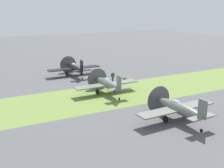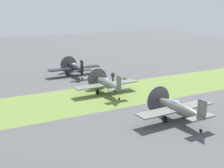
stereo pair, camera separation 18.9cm
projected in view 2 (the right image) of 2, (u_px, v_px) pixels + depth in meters
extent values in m
plane|color=#515154|center=(82.00, 76.00, 51.16)|extent=(160.00, 160.00, 0.00)
cube|color=olive|center=(114.00, 94.00, 40.51)|extent=(120.00, 11.00, 0.01)
ellipsoid|color=black|center=(75.00, 68.00, 51.19)|extent=(1.39, 6.87, 1.25)
cube|color=black|center=(74.00, 68.00, 51.57)|extent=(9.70, 1.91, 0.14)
cube|color=black|center=(82.00, 66.00, 48.32)|extent=(0.12, 1.11, 1.91)
cube|color=black|center=(82.00, 70.00, 48.53)|extent=(3.24, 0.97, 0.10)
cone|color=#B7B24C|center=(68.00, 64.00, 54.30)|extent=(0.66, 0.72, 0.64)
cylinder|color=#4C4C51|center=(68.00, 64.00, 54.13)|extent=(3.22, 0.11, 3.22)
ellipsoid|color=#8CB2C6|center=(74.00, 65.00, 51.59)|extent=(0.73, 1.42, 0.70)
cylinder|color=black|center=(67.00, 74.00, 51.23)|extent=(0.24, 0.69, 0.68)
cylinder|color=black|center=(67.00, 71.00, 51.11)|extent=(0.12, 0.12, 0.97)
cylinder|color=black|center=(82.00, 72.00, 52.59)|extent=(0.24, 0.69, 0.68)
cylinder|color=black|center=(82.00, 70.00, 52.47)|extent=(0.12, 0.12, 0.97)
cylinder|color=black|center=(82.00, 78.00, 48.81)|extent=(0.13, 0.32, 0.32)
ellipsoid|color=slate|center=(108.00, 84.00, 40.37)|extent=(1.36, 6.86, 1.25)
cube|color=slate|center=(107.00, 84.00, 40.75)|extent=(9.68, 1.86, 0.14)
cube|color=slate|center=(119.00, 83.00, 37.49)|extent=(0.12, 1.11, 1.91)
cube|color=slate|center=(119.00, 89.00, 37.70)|extent=(3.23, 0.96, 0.10)
cone|color=#B7B24C|center=(97.00, 79.00, 43.48)|extent=(0.65, 0.71, 0.64)
cylinder|color=#4C4C51|center=(97.00, 79.00, 43.31)|extent=(3.22, 0.09, 3.22)
ellipsoid|color=#8CB2C6|center=(106.00, 80.00, 40.76)|extent=(0.73, 1.42, 0.70)
cylinder|color=black|center=(97.00, 92.00, 40.41)|extent=(0.23, 0.69, 0.68)
cylinder|color=black|center=(97.00, 89.00, 40.29)|extent=(0.12, 0.12, 0.97)
cylinder|color=black|center=(115.00, 89.00, 41.76)|extent=(0.23, 0.69, 0.68)
cylinder|color=black|center=(115.00, 86.00, 41.63)|extent=(0.12, 0.12, 0.97)
cylinder|color=black|center=(119.00, 99.00, 37.98)|extent=(0.13, 0.32, 0.32)
ellipsoid|color=slate|center=(179.00, 108.00, 30.59)|extent=(1.51, 6.97, 1.26)
cube|color=slate|center=(176.00, 109.00, 30.97)|extent=(9.84, 2.08, 0.14)
cube|color=slate|center=(202.00, 109.00, 27.70)|extent=(0.14, 1.12, 1.94)
cube|color=slate|center=(201.00, 117.00, 27.91)|extent=(3.29, 1.03, 0.10)
cone|color=#B7B24C|center=(157.00, 99.00, 33.70)|extent=(0.68, 0.74, 0.65)
cylinder|color=#4C4C51|center=(158.00, 100.00, 33.53)|extent=(3.26, 0.16, 3.26)
ellipsoid|color=#8CB2C6|center=(175.00, 103.00, 30.98)|extent=(0.76, 1.45, 0.71)
cylinder|color=black|center=(165.00, 119.00, 30.60)|extent=(0.25, 0.70, 0.69)
cylinder|color=black|center=(165.00, 115.00, 30.47)|extent=(0.12, 0.12, 0.98)
cylinder|color=black|center=(185.00, 114.00, 32.02)|extent=(0.25, 0.70, 0.69)
cylinder|color=black|center=(185.00, 110.00, 31.89)|extent=(0.12, 0.12, 0.98)
cylinder|color=black|center=(201.00, 131.00, 28.20)|extent=(0.13, 0.33, 0.33)
cylinder|color=#2D3342|center=(113.00, 79.00, 47.07)|extent=(0.30, 0.30, 0.88)
cylinder|color=#2D3342|center=(113.00, 75.00, 46.87)|extent=(0.38, 0.38, 0.62)
sphere|color=tan|center=(113.00, 73.00, 46.76)|extent=(0.23, 0.23, 0.23)
cylinder|color=#2D3342|center=(114.00, 75.00, 46.91)|extent=(0.11, 0.11, 0.59)
cylinder|color=#2D3342|center=(111.00, 75.00, 46.83)|extent=(0.11, 0.11, 0.59)
cylinder|color=#476633|center=(125.00, 80.00, 46.66)|extent=(0.60, 0.60, 0.90)
cone|color=orange|center=(131.00, 80.00, 47.50)|extent=(0.36, 0.36, 0.44)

